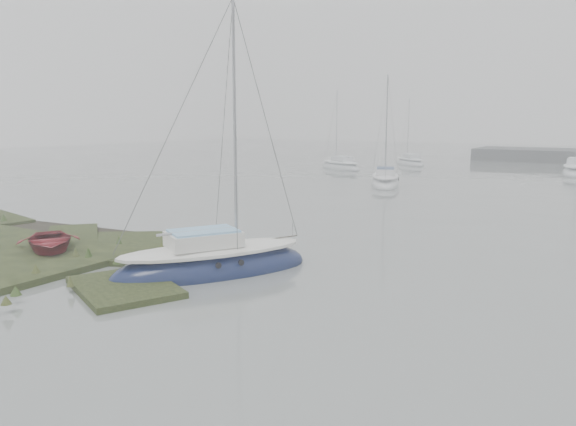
% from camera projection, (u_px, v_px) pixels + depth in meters
% --- Properties ---
extents(ground, '(160.00, 160.00, 0.00)m').
position_uv_depth(ground, '(432.00, 185.00, 42.13)').
color(ground, slate).
rests_on(ground, ground).
extents(sailboat_main, '(5.22, 6.73, 9.25)m').
position_uv_depth(sailboat_main, '(212.00, 264.00, 18.02)').
color(sailboat_main, '#10193B').
rests_on(sailboat_main, ground).
extents(sailboat_white, '(4.27, 6.56, 8.82)m').
position_uv_depth(sailboat_white, '(385.00, 182.00, 41.89)').
color(sailboat_white, silver).
rests_on(sailboat_white, ground).
extents(sailboat_far_a, '(6.09, 4.59, 8.33)m').
position_uv_depth(sailboat_far_a, '(340.00, 167.00, 55.78)').
color(sailboat_far_a, '#A3A8AC').
rests_on(sailboat_far_a, ground).
extents(sailboat_far_c, '(5.13, 5.11, 7.69)m').
position_uv_depth(sailboat_far_c, '(410.00, 163.00, 61.10)').
color(sailboat_far_c, '#A8ACB2').
rests_on(sailboat_far_c, ground).
extents(dinghy, '(3.87, 3.63, 0.65)m').
position_uv_depth(dinghy, '(49.00, 241.00, 20.25)').
color(dinghy, maroon).
rests_on(dinghy, marsh_bank).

